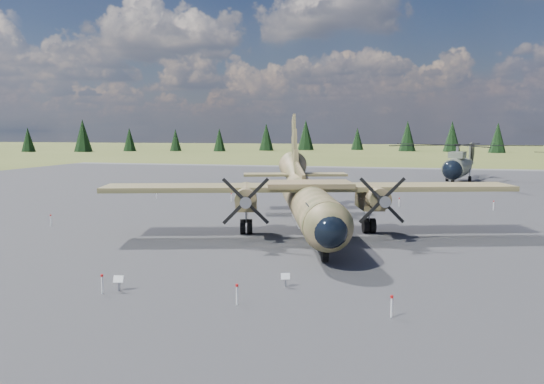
# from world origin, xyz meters

# --- Properties ---
(ground) EXTENTS (500.00, 500.00, 0.00)m
(ground) POSITION_xyz_m (0.00, 0.00, 0.00)
(ground) COLOR brown
(ground) RESTS_ON ground
(apron) EXTENTS (120.00, 120.00, 0.04)m
(apron) POSITION_xyz_m (0.00, 10.00, 0.00)
(apron) COLOR slate
(apron) RESTS_ON ground
(transport_plane) EXTENTS (26.58, 23.73, 8.87)m
(transport_plane) POSITION_xyz_m (2.00, 2.25, 2.55)
(transport_plane) COLOR #3D4123
(transport_plane) RESTS_ON ground
(helicopter_near) EXTENTS (24.67, 25.69, 5.17)m
(helicopter_near) POSITION_xyz_m (15.30, 41.50, 3.67)
(helicopter_near) COLOR slate
(helicopter_near) RESTS_ON ground
(info_placard_left) EXTENTS (0.46, 0.25, 0.69)m
(info_placard_left) POSITION_xyz_m (-3.52, -12.98, 0.46)
(info_placard_left) COLOR gray
(info_placard_left) RESTS_ON ground
(info_placard_right) EXTENTS (0.43, 0.28, 0.63)m
(info_placard_right) POSITION_xyz_m (3.34, -10.65, 0.42)
(info_placard_right) COLOR gray
(info_placard_right) RESTS_ON ground
(barrier_fence) EXTENTS (33.12, 29.62, 0.85)m
(barrier_fence) POSITION_xyz_m (-0.46, -0.08, 0.51)
(barrier_fence) COLOR white
(barrier_fence) RESTS_ON ground
(treeline) EXTENTS (323.54, 328.67, 10.90)m
(treeline) POSITION_xyz_m (4.65, -7.51, 4.80)
(treeline) COLOR black
(treeline) RESTS_ON ground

